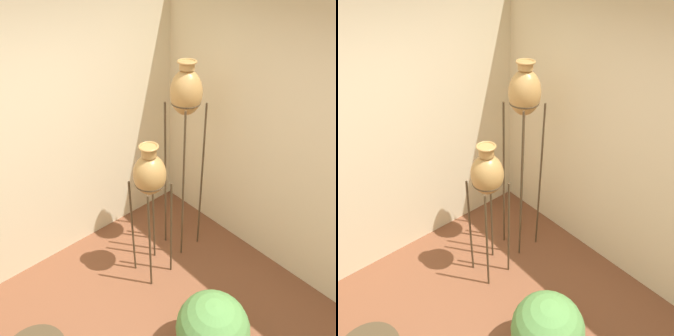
# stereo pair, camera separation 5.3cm
# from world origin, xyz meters

# --- Properties ---
(wall_back) EXTENTS (7.65, 0.06, 2.70)m
(wall_back) POSITION_xyz_m (0.00, 1.86, 1.35)
(wall_back) COLOR beige
(wall_back) RESTS_ON ground_plane
(wall_right) EXTENTS (0.06, 7.65, 2.70)m
(wall_right) POSITION_xyz_m (1.86, 0.00, 1.35)
(wall_right) COLOR beige
(wall_right) RESTS_ON ground_plane
(vase_stand_tall) EXTENTS (0.29, 0.29, 2.07)m
(vase_stand_tall) POSITION_xyz_m (1.29, 1.02, 1.74)
(vase_stand_tall) COLOR #473823
(vase_stand_tall) RESTS_ON ground_plane
(vase_stand_medium) EXTENTS (0.29, 0.29, 1.50)m
(vase_stand_medium) POSITION_xyz_m (0.78, 0.93, 1.19)
(vase_stand_medium) COLOR #473823
(vase_stand_medium) RESTS_ON ground_plane
(potted_plant) EXTENTS (0.57, 0.57, 0.68)m
(potted_plant) POSITION_xyz_m (0.55, -0.07, 0.36)
(potted_plant) COLOR olive
(potted_plant) RESTS_ON ground_plane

